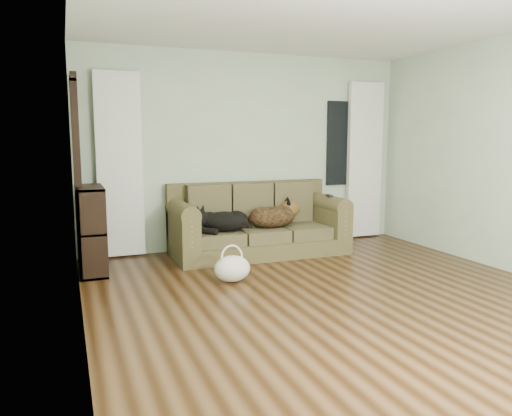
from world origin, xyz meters
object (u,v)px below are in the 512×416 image
object	(u,v)px
bookshelf	(91,228)
dog_black_lab	(222,221)
sofa	(259,219)
tote_bag	(232,267)
dog_shepherd	(274,216)

from	to	relation	value
bookshelf	dog_black_lab	bearing A→B (deg)	-1.28
sofa	tote_bag	bearing A→B (deg)	-123.74
sofa	dog_black_lab	world-z (taller)	sofa
sofa	dog_shepherd	distance (m)	0.20
dog_black_lab	dog_shepherd	distance (m)	0.73
dog_shepherd	bookshelf	distance (m)	2.24
sofa	dog_shepherd	world-z (taller)	sofa
tote_bag	dog_shepherd	bearing A→B (deg)	48.78
dog_shepherd	bookshelf	xyz separation A→B (m)	(-2.24, -0.11, 0.01)
tote_bag	sofa	bearing A→B (deg)	56.26
sofa	dog_shepherd	bearing A→B (deg)	-10.75
tote_bag	bookshelf	world-z (taller)	bookshelf
dog_shepherd	dog_black_lab	bearing A→B (deg)	1.99
tote_bag	bookshelf	bearing A→B (deg)	144.94
dog_black_lab	bookshelf	world-z (taller)	bookshelf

